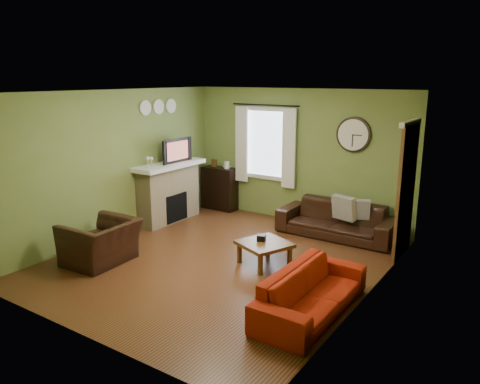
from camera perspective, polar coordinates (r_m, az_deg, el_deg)
The scene contains 31 objects.
floor at distance 7.41m, azimuth -2.39°, elevation -8.43°, with size 4.60×5.20×0.00m, color #532D16.
ceiling at distance 6.86m, azimuth -2.61°, elevation 12.10°, with size 4.60×5.20×0.00m, color white.
wall_left at distance 8.56m, azimuth -15.04°, elevation 3.24°, with size 0.00×5.20×2.60m, color olive.
wall_right at distance 5.99m, azimuth 15.56°, elevation -1.26°, with size 0.00×5.20×2.60m, color olive.
wall_back at distance 9.21m, azimuth 7.13°, elevation 4.34°, with size 4.60×0.00×2.60m, color olive.
wall_front at distance 5.23m, azimuth -19.61°, elevation -3.77°, with size 4.60×0.00×2.60m, color olive.
fireplace at distance 9.36m, azimuth -8.68°, elevation -0.25°, with size 0.40×1.40×1.10m, color tan.
firebox at distance 9.30m, azimuth -7.76°, elevation -1.91°, with size 0.04×0.60×0.55m, color black.
mantel at distance 9.21m, azimuth -8.68°, elevation 3.28°, with size 0.58×1.60×0.08m, color white.
tv at distance 9.27m, azimuth -8.01°, elevation 4.72°, with size 0.60×0.08×0.35m, color black.
tv_screen at distance 9.21m, azimuth -7.65°, elevation 5.02°, with size 0.02×0.62×0.36m, color #994C3F.
medallion_left at distance 8.97m, azimuth -11.47°, elevation 10.03°, with size 0.28×0.28×0.03m, color white.
medallion_mid at distance 9.22m, azimuth -9.91°, elevation 10.20°, with size 0.28×0.28×0.03m, color white.
medallion_right at distance 9.48m, azimuth -8.44°, elevation 10.35°, with size 0.28×0.28×0.03m, color white.
window_pane at distance 9.49m, azimuth 3.32°, elevation 5.93°, with size 1.00×0.02×1.30m, color silver, non-canonical shape.
curtain_rod at distance 9.33m, azimuth 3.07°, elevation 10.55°, with size 0.03×0.03×1.50m, color black.
curtain_left at distance 9.70m, azimuth 0.20°, elevation 5.83°, with size 0.28×0.04×1.55m, color white.
curtain_right at distance 9.14m, azimuth 5.97°, elevation 5.26°, with size 0.28×0.04×1.55m, color white.
wall_clock at distance 8.66m, azimuth 13.63°, elevation 6.79°, with size 0.64×0.06×0.64m, color white, non-canonical shape.
door at distance 7.79m, azimuth 19.58°, elevation -0.00°, with size 0.05×0.90×2.10m, color brown.
bookshelf at distance 10.13m, azimuth -2.50°, elevation 0.44°, with size 0.77×0.33×0.91m, color black, non-canonical shape.
book at distance 10.11m, azimuth -2.12°, elevation 3.35°, with size 0.18×0.24×0.02m, color #563516.
sofa_brown at distance 8.60m, azimuth 11.71°, elevation -3.34°, with size 2.10×0.82×0.61m, color black.
pillow_left at distance 8.50m, azimuth 12.54°, elevation -1.89°, with size 0.43×0.13×0.43m, color gray.
pillow_right at distance 8.46m, azimuth 14.36°, elevation -2.05°, with size 0.36×0.11×0.36m, color gray.
sofa_red at distance 5.87m, azimuth 8.72°, elevation -11.90°, with size 1.87×0.73×0.55m, color #951807.
armchair at distance 7.55m, azimuth -16.63°, elevation -5.89°, with size 1.02×0.89×0.66m, color black.
coffee_table at distance 7.21m, azimuth 2.98°, elevation -7.51°, with size 0.69×0.69×0.37m, color #563516, non-canonical shape.
tissue_box at distance 7.20m, azimuth 2.62°, elevation -5.70°, with size 0.12×0.12×0.09m, color black.
wine_glass_a at distance 8.76m, azimuth -11.17°, elevation 3.58°, with size 0.07×0.07×0.21m, color white, non-canonical shape.
wine_glass_b at distance 8.83m, azimuth -10.74°, elevation 3.62°, with size 0.07×0.07×0.19m, color white, non-canonical shape.
Camera 1 is at (4.06, -5.52, 2.82)m, focal length 35.00 mm.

